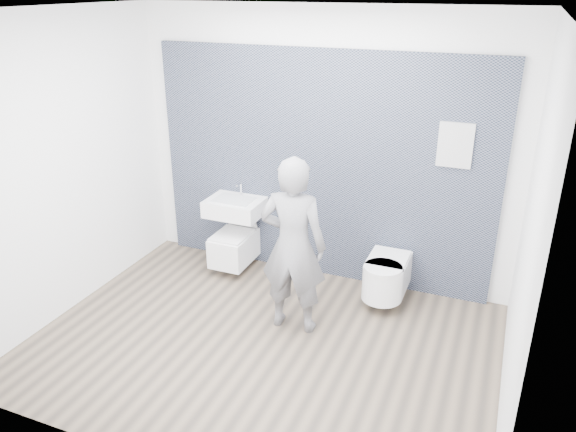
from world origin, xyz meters
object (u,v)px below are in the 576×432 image
at_px(toilet_square, 234,246).
at_px(washbasin, 235,207).
at_px(toilet_rounded, 385,276).
at_px(visitor, 293,246).

bearing_deg(toilet_square, washbasin, 90.00).
distance_m(toilet_square, toilet_rounded, 1.71).
xyz_separation_m(toilet_square, toilet_rounded, (1.71, -0.06, 0.01)).
height_order(toilet_square, toilet_rounded, toilet_square).
relative_size(washbasin, toilet_rounded, 0.89).
distance_m(washbasin, toilet_square, 0.45).
distance_m(washbasin, toilet_rounded, 1.77).
height_order(toilet_square, visitor, visitor).
xyz_separation_m(toilet_rounded, visitor, (-0.69, -0.73, 0.53)).
bearing_deg(washbasin, visitor, -39.69).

